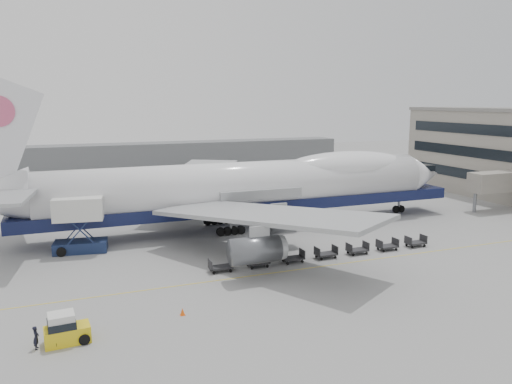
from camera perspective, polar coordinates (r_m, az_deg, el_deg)
name	(u,v)px	position (r m, az deg, el deg)	size (l,w,h in m)	color
ground	(282,252)	(56.66, 2.94, -6.88)	(260.00, 260.00, 0.00)	gray
apron_line	(306,269)	(51.53, 5.72, -8.70)	(60.00, 0.15, 0.01)	gold
hangar	(119,159)	(120.63, -15.41, 3.66)	(110.00, 8.00, 7.00)	slate
airliner	(249,186)	(66.40, -0.77, 0.68)	(67.00, 55.30, 19.98)	white
catering_truck	(79,222)	(59.30, -19.56, -3.23)	(6.09, 4.59, 6.26)	#182548
baggage_tug	(65,330)	(38.63, -20.99, -14.49)	(3.16, 1.84, 2.23)	yellow
ground_worker	(36,338)	(38.60, -23.84, -14.98)	(0.61, 0.40, 1.66)	black
traffic_cone	(183,312)	(41.17, -8.40, -13.39)	(0.40, 0.40, 0.59)	#F6580C
dolly_0	(221,266)	(50.39, -4.06, -8.48)	(2.30, 1.35, 1.30)	#2D2D30
dolly_1	(258,262)	(51.65, 0.20, -7.98)	(2.30, 1.35, 1.30)	#2D2D30
dolly_2	(293,257)	(53.17, 4.22, -7.47)	(2.30, 1.35, 1.30)	#2D2D30
dolly_3	(326,253)	(54.94, 7.99, -6.95)	(2.30, 1.35, 1.30)	#2D2D30
dolly_4	(357,249)	(56.93, 11.51, -6.44)	(2.30, 1.35, 1.30)	#2D2D30
dolly_5	(387,246)	(59.13, 14.77, -5.95)	(2.30, 1.35, 1.30)	#2D2D30
dolly_6	(416,242)	(61.50, 17.78, -5.47)	(2.30, 1.35, 1.30)	#2D2D30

